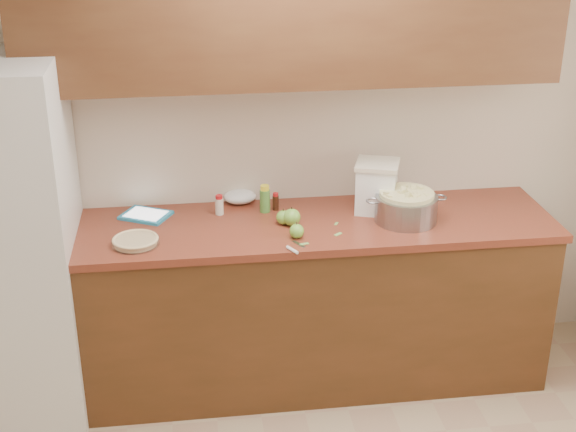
{
  "coord_description": "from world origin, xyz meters",
  "views": [
    {
      "loc": [
        -0.53,
        -2.19,
        2.58
      ],
      "look_at": [
        -0.05,
        1.43,
        0.98
      ],
      "focal_mm": 50.0,
      "sensor_mm": 36.0,
      "label": 1
    }
  ],
  "objects": [
    {
      "name": "colander",
      "position": [
        0.55,
        1.43,
        1.0
      ],
      "size": [
        0.42,
        0.32,
        0.16
      ],
      "rotation": [
        0.0,
        0.0,
        -0.2
      ],
      "color": "gray",
      "rests_on": "counter_run"
    },
    {
      "name": "flour_canister",
      "position": [
        0.43,
        1.58,
        1.05
      ],
      "size": [
        0.27,
        0.27,
        0.27
      ],
      "rotation": [
        0.0,
        0.0,
        -0.33
      ],
      "color": "white",
      "rests_on": "counter_run"
    },
    {
      "name": "apple_front",
      "position": [
        -0.02,
        1.29,
        0.96
      ],
      "size": [
        0.07,
        0.07,
        0.08
      ],
      "color": "#6DAB37",
      "rests_on": "counter_run"
    },
    {
      "name": "upper_cabinets",
      "position": [
        0.0,
        1.63,
        1.95
      ],
      "size": [
        2.6,
        0.34,
        0.7
      ],
      "primitive_type": "cube",
      "color": "#543219",
      "rests_on": "room_shell"
    },
    {
      "name": "apple_center",
      "position": [
        -0.03,
        1.44,
        0.96
      ],
      "size": [
        0.09,
        0.09,
        0.1
      ],
      "color": "#6DAB37",
      "rests_on": "counter_run"
    },
    {
      "name": "fridge",
      "position": [
        -1.44,
        1.44,
        0.9
      ],
      "size": [
        0.7,
        0.7,
        1.8
      ],
      "primitive_type": "cube",
      "color": "silver",
      "rests_on": "ground"
    },
    {
      "name": "peel_c",
      "position": [
        0.18,
        1.3,
        0.92
      ],
      "size": [
        0.05,
        0.04,
        0.0
      ],
      "primitive_type": "cube",
      "rotation": [
        0.0,
        0.0,
        0.68
      ],
      "color": "#7FB457",
      "rests_on": "counter_run"
    },
    {
      "name": "lemon_bottle",
      "position": [
        -0.14,
        1.63,
        0.99
      ],
      "size": [
        0.05,
        0.05,
        0.15
      ],
      "rotation": [
        0.0,
        0.0,
        0.43
      ],
      "color": "#4C8C38",
      "rests_on": "counter_run"
    },
    {
      "name": "pie",
      "position": [
        -0.8,
        1.32,
        0.94
      ],
      "size": [
        0.23,
        0.23,
        0.04
      ],
      "rotation": [
        0.0,
        0.0,
        -0.03
      ],
      "color": "silver",
      "rests_on": "counter_run"
    },
    {
      "name": "mixing_bowl",
      "position": [
        0.48,
        1.61,
        0.96
      ],
      "size": [
        0.19,
        0.19,
        0.07
      ],
      "rotation": [
        0.0,
        0.0,
        0.1
      ],
      "color": "silver",
      "rests_on": "counter_run"
    },
    {
      "name": "counter_run",
      "position": [
        0.0,
        1.48,
        0.46
      ],
      "size": [
        2.64,
        0.68,
        0.92
      ],
      "color": "#562F18",
      "rests_on": "ground"
    },
    {
      "name": "apple_left",
      "position": [
        -0.07,
        1.46,
        0.96
      ],
      "size": [
        0.07,
        0.07,
        0.08
      ],
      "color": "#6DAB37",
      "rests_on": "counter_run"
    },
    {
      "name": "room_shell",
      "position": [
        0.0,
        0.0,
        1.3
      ],
      "size": [
        3.6,
        3.6,
        3.6
      ],
      "color": "tan",
      "rests_on": "ground"
    },
    {
      "name": "paring_knife",
      "position": [
        -0.06,
        1.16,
        0.93
      ],
      "size": [
        0.1,
        0.15,
        0.02
      ],
      "rotation": [
        0.0,
        0.0,
        0.52
      ],
      "color": "gray",
      "rests_on": "counter_run"
    },
    {
      "name": "paper_towel",
      "position": [
        -0.26,
        1.77,
        0.96
      ],
      "size": [
        0.19,
        0.16,
        0.07
      ],
      "primitive_type": "ellipsoid",
      "rotation": [
        0.0,
        0.0,
        0.13
      ],
      "color": "white",
      "rests_on": "counter_run"
    },
    {
      "name": "peel_b",
      "position": [
        0.0,
        1.22,
        0.92
      ],
      "size": [
        0.05,
        0.03,
        0.0
      ],
      "primitive_type": "cube",
      "rotation": [
        0.0,
        0.0,
        0.22
      ],
      "color": "#7FB457",
      "rests_on": "counter_run"
    },
    {
      "name": "tablet",
      "position": [
        -0.76,
        1.65,
        0.93
      ],
      "size": [
        0.29,
        0.27,
        0.02
      ],
      "rotation": [
        0.0,
        0.0,
        -0.49
      ],
      "color": "teal",
      "rests_on": "counter_run"
    },
    {
      "name": "vanilla_bottle",
      "position": [
        -0.08,
        1.65,
        0.97
      ],
      "size": [
        0.03,
        0.03,
        0.09
      ],
      "rotation": [
        0.0,
        0.0,
        0.15
      ],
      "color": "black",
      "rests_on": "counter_run"
    },
    {
      "name": "peel_a",
      "position": [
        0.2,
        1.43,
        0.92
      ],
      "size": [
        0.03,
        0.04,
        0.0
      ],
      "primitive_type": "cube",
      "rotation": [
        0.0,
        0.0,
        1.09
      ],
      "color": "#7FB457",
      "rests_on": "counter_run"
    },
    {
      "name": "cinnamon_shaker",
      "position": [
        -0.38,
        1.63,
        0.97
      ],
      "size": [
        0.04,
        0.04,
        0.11
      ],
      "rotation": [
        0.0,
        0.0,
        -0.14
      ],
      "color": "beige",
      "rests_on": "counter_run"
    }
  ]
}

